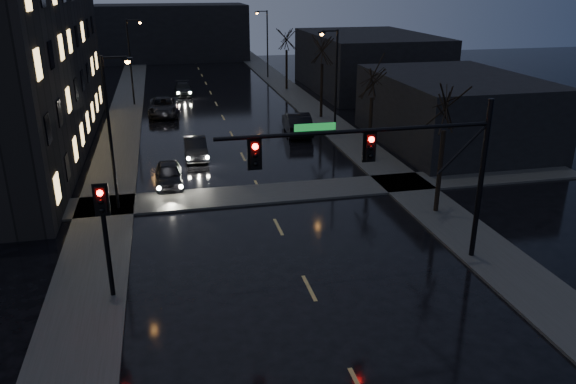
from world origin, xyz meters
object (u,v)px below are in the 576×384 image
oncoming_car_d (183,89)px  oncoming_car_b (196,148)px  oncoming_car_c (164,106)px  lead_car (297,123)px  oncoming_car_a (169,174)px

oncoming_car_d → oncoming_car_b: bearing=-90.4°
oncoming_car_c → lead_car: bearing=-38.9°
oncoming_car_c → lead_car: 13.55m
oncoming_car_a → oncoming_car_c: oncoming_car_c is taller
oncoming_car_a → oncoming_car_c: 18.90m
oncoming_car_d → oncoming_car_c: bearing=-103.0°
oncoming_car_d → lead_car: bearing=-65.9°
oncoming_car_c → lead_car: (10.14, -8.99, 0.08)m
oncoming_car_b → oncoming_car_c: bearing=97.6°
oncoming_car_a → oncoming_car_b: size_ratio=0.95×
oncoming_car_b → oncoming_car_d: oncoming_car_b is taller
oncoming_car_a → oncoming_car_b: bearing=70.0°
oncoming_car_d → lead_car: 19.78m
oncoming_car_b → oncoming_car_c: 13.85m
oncoming_car_b → lead_car: (8.24, 4.72, 0.18)m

